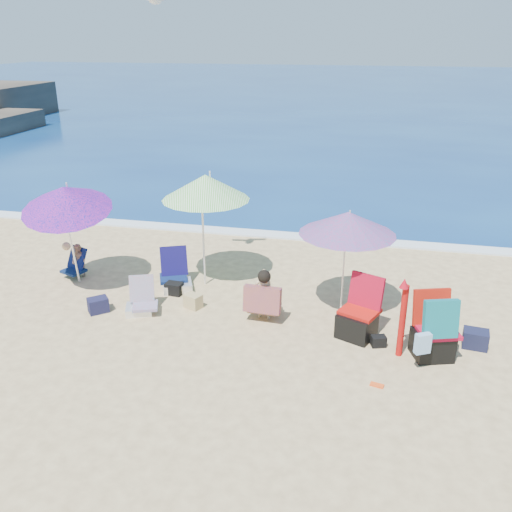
% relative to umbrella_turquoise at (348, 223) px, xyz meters
% --- Properties ---
extents(ground, '(120.00, 120.00, 0.00)m').
position_rel_umbrella_turquoise_xyz_m(ground, '(-1.27, -1.32, -1.73)').
color(ground, '#D8BC84').
rests_on(ground, ground).
extents(sea, '(120.00, 80.00, 0.12)m').
position_rel_umbrella_turquoise_xyz_m(sea, '(-1.27, 43.68, -1.78)').
color(sea, navy).
rests_on(sea, ground).
extents(foam, '(120.00, 0.50, 0.04)m').
position_rel_umbrella_turquoise_xyz_m(foam, '(-1.27, 3.78, -1.71)').
color(foam, white).
rests_on(foam, ground).
extents(umbrella_turquoise, '(2.07, 2.07, 1.97)m').
position_rel_umbrella_turquoise_xyz_m(umbrella_turquoise, '(0.00, 0.00, 0.00)').
color(umbrella_turquoise, white).
rests_on(umbrella_turquoise, ground).
extents(umbrella_striped, '(2.19, 2.19, 2.31)m').
position_rel_umbrella_turquoise_xyz_m(umbrella_striped, '(-2.81, 0.74, 0.29)').
color(umbrella_striped, white).
rests_on(umbrella_striped, ground).
extents(umbrella_blue, '(2.15, 2.19, 2.33)m').
position_rel_umbrella_turquoise_xyz_m(umbrella_blue, '(-5.29, -0.21, 0.18)').
color(umbrella_blue, white).
rests_on(umbrella_blue, ground).
extents(furled_umbrella, '(0.17, 0.17, 1.36)m').
position_rel_umbrella_turquoise_xyz_m(furled_umbrella, '(0.99, -1.31, -0.98)').
color(furled_umbrella, '#A60E0B').
rests_on(furled_umbrella, ground).
extents(chair_navy, '(0.84, 0.91, 0.78)m').
position_rel_umbrella_turquoise_xyz_m(chair_navy, '(-3.37, 0.32, -1.52)').
color(chair_navy, '#0D1D49').
rests_on(chair_navy, ground).
extents(chair_rainbow, '(0.71, 0.69, 0.65)m').
position_rel_umbrella_turquoise_xyz_m(chair_rainbow, '(-3.64, -0.82, -1.56)').
color(chair_rainbow, '#C74651').
rests_on(chair_rainbow, ground).
extents(camp_chair_left, '(0.79, 0.81, 1.05)m').
position_rel_umbrella_turquoise_xyz_m(camp_chair_left, '(0.32, -0.83, -1.42)').
color(camp_chair_left, red).
rests_on(camp_chair_left, ground).
extents(camp_chair_right, '(0.79, 0.99, 1.11)m').
position_rel_umbrella_turquoise_xyz_m(camp_chair_right, '(1.50, -1.26, -1.33)').
color(camp_chair_right, '#B60D2C').
rests_on(camp_chair_right, ground).
extents(person_center, '(0.67, 0.58, 0.97)m').
position_rel_umbrella_turquoise_xyz_m(person_center, '(-1.37, -0.61, -1.26)').
color(person_center, tan).
rests_on(person_center, ground).
extents(person_left, '(0.57, 0.62, 0.80)m').
position_rel_umbrella_turquoise_xyz_m(person_left, '(-5.58, 0.41, -1.37)').
color(person_left, tan).
rests_on(person_left, ground).
extents(bag_navy_a, '(0.44, 0.43, 0.28)m').
position_rel_umbrella_turquoise_xyz_m(bag_navy_a, '(-4.41, -0.99, -1.59)').
color(bag_navy_a, '#181836').
rests_on(bag_navy_a, ground).
extents(bag_black_a, '(0.34, 0.26, 0.24)m').
position_rel_umbrella_turquoise_xyz_m(bag_black_a, '(-3.31, 0.02, -1.61)').
color(bag_black_a, black).
rests_on(bag_black_a, ground).
extents(bag_tan, '(0.38, 0.33, 0.27)m').
position_rel_umbrella_turquoise_xyz_m(bag_tan, '(-2.75, -0.45, -1.60)').
color(bag_tan, tan).
rests_on(bag_tan, ground).
extents(bag_navy_b, '(0.43, 0.34, 0.30)m').
position_rel_umbrella_turquoise_xyz_m(bag_navy_b, '(2.22, -0.78, -1.58)').
color(bag_navy_b, '#161931').
rests_on(bag_navy_b, ground).
extents(bag_black_b, '(0.28, 0.23, 0.18)m').
position_rel_umbrella_turquoise_xyz_m(bag_black_b, '(0.67, -1.10, -1.64)').
color(bag_black_b, black).
rests_on(bag_black_b, ground).
extents(orange_item, '(0.22, 0.14, 0.03)m').
position_rel_umbrella_turquoise_xyz_m(orange_item, '(0.67, -2.24, -1.72)').
color(orange_item, '#FF531A').
rests_on(orange_item, ground).
extents(seagull, '(0.84, 0.46, 0.15)m').
position_rel_umbrella_turquoise_xyz_m(seagull, '(-3.45, 0.33, 3.59)').
color(seagull, silver).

